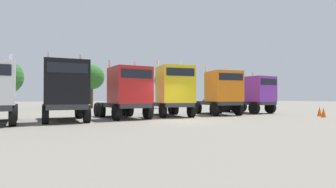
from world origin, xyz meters
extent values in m
plane|color=slate|center=(0.00, 0.00, 0.00)|extent=(200.00, 200.00, 0.00)
cylinder|color=silver|center=(-9.13, 3.26, 2.51)|extent=(0.19, 0.19, 2.83)
cylinder|color=black|center=(-9.05, 1.53, 0.52)|extent=(0.39, 1.06, 1.04)
cylinder|color=black|center=(-8.88, 5.62, 0.52)|extent=(0.39, 1.06, 1.04)
cylinder|color=black|center=(-8.84, 6.72, 0.52)|extent=(0.39, 1.06, 1.04)
cube|color=#333338|center=(-6.15, 4.00, 0.93)|extent=(2.81, 6.08, 0.30)
cube|color=black|center=(-6.34, 2.21, 2.35)|extent=(2.63, 2.52, 2.52)
cube|color=black|center=(-6.47, 1.06, 3.08)|extent=(2.09, 0.26, 0.55)
cylinder|color=silver|center=(-5.26, 3.39, 2.65)|extent=(0.20, 0.20, 3.12)
cylinder|color=silver|center=(-7.15, 3.60, 2.65)|extent=(0.20, 0.20, 3.12)
cylinder|color=#333338|center=(-6.01, 5.28, 1.14)|extent=(1.21, 1.21, 0.12)
cylinder|color=black|center=(-5.30, 1.66, 0.52)|extent=(0.46, 1.07, 1.03)
cylinder|color=black|center=(-7.48, 1.89, 0.52)|extent=(0.46, 1.07, 1.03)
cylinder|color=black|center=(-4.91, 5.21, 0.52)|extent=(0.46, 1.07, 1.03)
cylinder|color=black|center=(-7.10, 5.45, 0.52)|extent=(0.46, 1.07, 1.03)
cylinder|color=black|center=(-4.80, 6.31, 0.52)|extent=(0.46, 1.07, 1.03)
cylinder|color=black|center=(-6.98, 6.54, 0.52)|extent=(0.46, 1.07, 1.03)
cube|color=#333338|center=(-2.18, 4.25, 0.93)|extent=(2.29, 5.70, 0.30)
cube|color=red|center=(-2.20, 2.64, 2.29)|extent=(2.44, 2.49, 2.42)
cube|color=black|center=(-2.22, 1.40, 2.97)|extent=(2.10, 0.07, 0.55)
cylinder|color=silver|center=(-1.23, 4.00, 2.59)|extent=(0.18, 0.18, 3.02)
cylinder|color=silver|center=(-3.13, 4.03, 2.59)|extent=(0.18, 0.18, 3.02)
cylinder|color=#333338|center=(-2.16, 5.50, 1.14)|extent=(1.12, 1.12, 0.12)
cylinder|color=black|center=(-1.11, 2.10, 0.52)|extent=(0.37, 1.04, 1.03)
cylinder|color=black|center=(-3.31, 2.14, 0.52)|extent=(0.37, 1.04, 1.03)
cylinder|color=black|center=(-1.06, 5.46, 0.52)|extent=(0.37, 1.04, 1.03)
cylinder|color=black|center=(-3.26, 5.50, 0.52)|extent=(0.37, 1.04, 1.03)
cylinder|color=black|center=(-1.04, 6.56, 0.52)|extent=(0.37, 1.04, 1.03)
cylinder|color=black|center=(-3.24, 6.60, 0.52)|extent=(0.37, 1.04, 1.03)
cube|color=#333338|center=(1.93, 4.59, 0.93)|extent=(3.53, 6.38, 0.30)
cube|color=yellow|center=(1.51, 2.83, 2.44)|extent=(2.89, 2.92, 2.72)
cube|color=black|center=(1.23, 1.63, 3.28)|extent=(2.05, 0.52, 0.55)
cylinder|color=silver|center=(2.75, 3.94, 2.74)|extent=(0.22, 0.22, 3.32)
cylinder|color=silver|center=(0.90, 4.38, 2.74)|extent=(0.22, 0.22, 3.32)
cylinder|color=#333338|center=(2.23, 5.88, 1.14)|extent=(1.32, 1.32, 0.12)
cylinder|color=black|center=(2.47, 2.08, 0.52)|extent=(0.58, 1.08, 1.03)
cylinder|color=black|center=(0.32, 2.58, 0.52)|extent=(0.58, 1.08, 1.03)
cylinder|color=black|center=(3.33, 5.72, 0.52)|extent=(0.58, 1.08, 1.03)
cylinder|color=black|center=(1.18, 6.22, 0.52)|extent=(0.58, 1.08, 1.03)
cylinder|color=black|center=(3.58, 6.79, 0.52)|extent=(0.58, 1.08, 1.03)
cylinder|color=black|center=(1.44, 7.30, 0.52)|extent=(0.58, 1.08, 1.03)
cube|color=#333338|center=(6.48, 4.16, 1.00)|extent=(3.43, 5.97, 0.30)
cube|color=orange|center=(6.11, 2.59, 2.39)|extent=(2.88, 2.88, 2.48)
cube|color=black|center=(5.84, 1.41, 3.11)|extent=(2.05, 0.52, 0.55)
cylinder|color=silver|center=(7.35, 3.69, 2.69)|extent=(0.22, 0.22, 3.08)
cylinder|color=silver|center=(5.50, 4.12, 2.69)|extent=(0.22, 0.22, 3.08)
cylinder|color=#333338|center=(6.77, 5.36, 1.21)|extent=(1.32, 1.32, 0.12)
cylinder|color=black|center=(7.07, 1.86, 0.55)|extent=(0.59, 1.15, 1.10)
cylinder|color=black|center=(4.93, 2.36, 0.55)|extent=(0.59, 1.15, 1.10)
cylinder|color=black|center=(7.83, 5.08, 0.55)|extent=(0.59, 1.15, 1.10)
cylinder|color=black|center=(5.69, 5.59, 0.55)|extent=(0.59, 1.15, 1.10)
cylinder|color=black|center=(8.08, 6.15, 0.55)|extent=(0.59, 1.15, 1.10)
cylinder|color=black|center=(5.94, 6.66, 0.55)|extent=(0.59, 1.15, 1.10)
cube|color=#333338|center=(10.66, 4.70, 0.95)|extent=(2.31, 5.82, 0.30)
cube|color=purple|center=(10.69, 3.04, 2.25)|extent=(2.45, 2.50, 2.29)
cube|color=black|center=(10.72, 1.79, 2.87)|extent=(2.10, 0.08, 0.55)
cylinder|color=silver|center=(11.62, 4.43, 2.55)|extent=(0.18, 0.18, 2.89)
cylinder|color=silver|center=(9.72, 4.40, 2.55)|extent=(0.18, 0.18, 2.89)
cylinder|color=#333338|center=(10.64, 5.97, 1.16)|extent=(1.12, 1.12, 0.12)
cylinder|color=black|center=(11.80, 2.53, 0.53)|extent=(0.37, 1.06, 1.05)
cylinder|color=black|center=(9.60, 2.49, 0.53)|extent=(0.37, 1.06, 1.05)
cylinder|color=black|center=(11.74, 6.01, 0.53)|extent=(0.37, 1.06, 1.05)
cylinder|color=black|center=(9.54, 5.97, 0.53)|extent=(0.37, 1.06, 1.05)
cylinder|color=black|center=(11.72, 7.11, 0.53)|extent=(0.37, 1.06, 1.05)
cylinder|color=black|center=(9.52, 7.07, 0.53)|extent=(0.37, 1.06, 1.05)
cone|color=#F2590C|center=(11.91, -2.04, 0.37)|extent=(0.36, 0.36, 0.74)
cone|color=#F2590C|center=(10.95, -2.90, 0.36)|extent=(0.36, 0.36, 0.72)
cylinder|color=#4C3823|center=(-9.60, 24.05, 1.13)|extent=(0.36, 0.36, 2.27)
sphere|color=#286023|center=(-9.60, 24.05, 3.98)|extent=(4.28, 4.28, 4.28)
cylinder|color=#4C3823|center=(0.89, 23.77, 1.49)|extent=(0.36, 0.36, 2.98)
sphere|color=#286023|center=(0.89, 23.77, 4.36)|extent=(3.47, 3.47, 3.47)
cylinder|color=#4C3823|center=(9.89, 18.77, 1.32)|extent=(0.36, 0.36, 2.64)
sphere|color=#286023|center=(9.89, 18.77, 3.88)|extent=(3.09, 3.09, 3.09)
camera|label=1|loc=(-9.30, -14.40, 1.46)|focal=29.10mm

